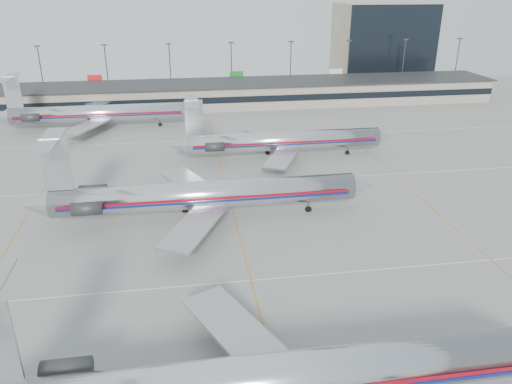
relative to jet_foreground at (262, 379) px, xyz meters
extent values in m
plane|color=gray|center=(1.95, 9.33, -3.77)|extent=(260.00, 260.00, 0.00)
cube|color=silver|center=(1.95, 19.33, -3.76)|extent=(160.00, 0.15, 0.02)
cube|color=gray|center=(1.95, 107.33, -0.77)|extent=(160.00, 16.00, 6.00)
cube|color=black|center=(1.95, 99.23, -0.57)|extent=(160.00, 0.20, 1.60)
cube|color=#2D2D30|center=(1.95, 107.33, 2.33)|extent=(162.00, 17.00, 0.30)
cylinder|color=#38383D|center=(-43.05, 121.33, 3.73)|extent=(0.30, 0.30, 15.00)
cube|color=#2D2D30|center=(-43.05, 121.33, 11.33)|extent=(1.60, 0.40, 0.35)
cylinder|color=#38383D|center=(-25.05, 121.33, 3.73)|extent=(0.30, 0.30, 15.00)
cube|color=#2D2D30|center=(-25.05, 121.33, 11.33)|extent=(1.60, 0.40, 0.35)
cylinder|color=#38383D|center=(-7.05, 121.33, 3.73)|extent=(0.30, 0.30, 15.00)
cube|color=#2D2D30|center=(-7.05, 121.33, 11.33)|extent=(1.60, 0.40, 0.35)
cylinder|color=#38383D|center=(10.95, 121.33, 3.73)|extent=(0.30, 0.30, 15.00)
cube|color=#2D2D30|center=(10.95, 121.33, 11.33)|extent=(1.60, 0.40, 0.35)
cylinder|color=#38383D|center=(28.95, 121.33, 3.73)|extent=(0.30, 0.30, 15.00)
cube|color=#2D2D30|center=(28.95, 121.33, 11.33)|extent=(1.60, 0.40, 0.35)
cylinder|color=#38383D|center=(46.95, 121.33, 3.73)|extent=(0.30, 0.30, 15.00)
cube|color=#2D2D30|center=(46.95, 121.33, 11.33)|extent=(1.60, 0.40, 0.35)
cylinder|color=#38383D|center=(64.95, 121.33, 3.73)|extent=(0.30, 0.30, 15.00)
cube|color=#2D2D30|center=(64.95, 121.33, 11.33)|extent=(1.60, 0.40, 0.35)
cylinder|color=#38383D|center=(82.95, 121.33, 3.73)|extent=(0.30, 0.30, 15.00)
cube|color=#2D2D30|center=(82.95, 121.33, 11.33)|extent=(1.60, 0.40, 0.35)
cube|color=tan|center=(63.95, 137.33, 8.73)|extent=(30.00, 20.00, 25.00)
cylinder|color=silver|center=(1.05, 0.00, -0.06)|extent=(42.40, 3.92, 3.92)
cube|color=#B5B5BA|center=(-1.07, 7.42, -1.12)|extent=(9.86, 14.37, 0.34)
cylinder|color=#2D2D30|center=(-14.85, 3.02, 0.26)|extent=(3.82, 1.80, 1.80)
cylinder|color=silver|center=(-1.88, 36.41, -0.03)|extent=(42.76, 3.96, 3.96)
cone|color=silver|center=(21.21, 36.41, -0.03)|extent=(3.42, 3.96, 3.96)
cone|color=#B5B5BA|center=(-25.19, 36.41, -0.03)|extent=(3.85, 3.96, 3.96)
cube|color=maroon|center=(-1.88, 34.42, 0.13)|extent=(40.62, 0.05, 0.37)
cube|color=navy|center=(-1.88, 34.42, -0.29)|extent=(40.62, 0.05, 0.30)
cube|color=#B5B5BA|center=(-4.02, 43.89, -1.09)|extent=(9.94, 14.49, 0.34)
cube|color=#B5B5BA|center=(-4.02, 28.92, -1.09)|extent=(9.94, 14.49, 0.34)
cube|color=#B5B5BA|center=(-21.66, 36.41, 5.59)|extent=(3.63, 0.27, 7.27)
cube|color=#B5B5BA|center=(-21.98, 36.41, 9.01)|extent=(2.57, 11.23, 0.19)
cylinder|color=#2D2D30|center=(-17.92, 39.45, 0.30)|extent=(3.85, 1.82, 1.82)
cylinder|color=#2D2D30|center=(-17.92, 33.36, 0.30)|extent=(3.85, 1.82, 1.82)
cylinder|color=#2D2D30|center=(13.09, 36.41, -2.89)|extent=(0.21, 0.21, 1.76)
cylinder|color=#2D2D30|center=(-5.09, 33.84, -2.89)|extent=(0.21, 0.21, 1.76)
cylinder|color=#2D2D30|center=(-5.09, 38.97, -2.89)|extent=(0.21, 0.21, 1.76)
cylinder|color=black|center=(13.09, 36.41, -3.39)|extent=(0.96, 0.32, 0.96)
cylinder|color=silver|center=(14.63, 61.14, -0.34)|extent=(37.25, 3.63, 3.63)
cone|color=silver|center=(34.82, 61.14, -0.34)|extent=(3.14, 3.63, 3.63)
cone|color=#B5B5BA|center=(-5.76, 61.14, -0.34)|extent=(3.53, 3.63, 3.63)
cube|color=maroon|center=(14.63, 59.32, -0.19)|extent=(35.38, 0.05, 0.34)
cube|color=navy|center=(14.63, 59.32, -0.58)|extent=(35.38, 0.05, 0.27)
cube|color=#B5B5BA|center=(12.67, 68.00, -1.32)|extent=(9.12, 13.29, 0.31)
cube|color=#B5B5BA|center=(12.67, 54.28, -1.32)|extent=(9.12, 13.29, 0.31)
cube|color=#B5B5BA|center=(-2.53, 61.14, 4.81)|extent=(3.33, 0.25, 6.67)
cube|color=#B5B5BA|center=(-2.82, 61.14, 7.95)|extent=(2.35, 10.29, 0.18)
cylinder|color=#2D2D30|center=(0.90, 63.93, -0.04)|extent=(3.53, 1.67, 1.67)
cylinder|color=#2D2D30|center=(0.90, 58.35, -0.04)|extent=(3.53, 1.67, 1.67)
cylinder|color=#2D2D30|center=(27.37, 61.14, -2.96)|extent=(0.20, 0.20, 1.62)
cylinder|color=#2D2D30|center=(11.69, 58.79, -2.96)|extent=(0.20, 0.20, 1.62)
cylinder|color=#2D2D30|center=(11.69, 63.49, -2.96)|extent=(0.20, 0.20, 1.62)
cylinder|color=black|center=(27.37, 61.14, -3.42)|extent=(0.88, 0.29, 0.88)
cylinder|color=silver|center=(-23.26, 87.99, -0.15)|extent=(39.23, 3.82, 3.82)
cone|color=silver|center=(-2.00, 87.99, -0.15)|extent=(3.30, 3.82, 3.82)
cone|color=#B5B5BA|center=(-44.73, 87.99, -0.15)|extent=(3.72, 3.82, 3.82)
cube|color=maroon|center=(-23.26, 86.07, 0.00)|extent=(37.27, 0.05, 0.36)
cube|color=navy|center=(-23.26, 86.07, -0.41)|extent=(37.27, 0.05, 0.29)
cube|color=#B5B5BA|center=(-25.33, 95.22, -1.19)|extent=(9.60, 13.99, 0.33)
cube|color=#B5B5BA|center=(-25.33, 80.76, -1.19)|extent=(9.60, 13.99, 0.33)
cube|color=#B5B5BA|center=(-41.33, 87.99, 5.27)|extent=(3.51, 0.26, 7.02)
cube|color=#B5B5BA|center=(-41.64, 87.99, 8.57)|extent=(2.48, 10.84, 0.19)
cylinder|color=#2D2D30|center=(-37.71, 90.93, 0.16)|extent=(3.72, 1.75, 1.75)
cylinder|color=#2D2D30|center=(-37.71, 85.05, 0.16)|extent=(3.72, 1.75, 1.75)
cylinder|color=#2D2D30|center=(-9.84, 87.99, -2.92)|extent=(0.21, 0.21, 1.70)
cylinder|color=#2D2D30|center=(-26.36, 85.51, -2.92)|extent=(0.21, 0.21, 1.70)
cylinder|color=#2D2D30|center=(-26.36, 90.47, -2.92)|extent=(0.21, 0.21, 1.70)
cylinder|color=black|center=(-9.84, 87.99, -3.41)|extent=(0.93, 0.31, 0.93)
cube|color=gray|center=(3.83, 2.34, -3.30)|extent=(3.95, 2.54, 0.52)
cube|color=#2D2D30|center=(4.45, 2.34, -2.12)|extent=(3.85, 2.17, 1.33)
cylinder|color=black|center=(5.17, 2.91, -3.51)|extent=(0.52, 0.17, 0.52)
cylinder|color=black|center=(2.49, 2.91, -3.51)|extent=(0.52, 0.17, 0.52)
camera|label=1|loc=(-4.97, -28.97, 28.01)|focal=35.00mm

